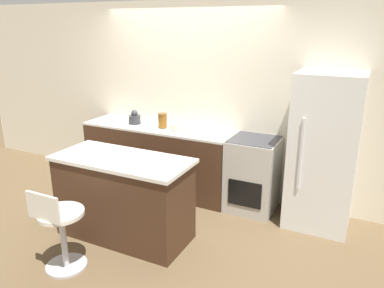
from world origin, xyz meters
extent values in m
plane|color=brown|center=(0.00, 0.00, 0.00)|extent=(14.00, 14.00, 0.00)
cube|color=beige|center=(0.00, 0.64, 1.30)|extent=(8.00, 0.06, 2.60)
cube|color=#422819|center=(-0.32, 0.32, 0.45)|extent=(2.17, 0.59, 0.91)
cube|color=silver|center=(-0.32, 0.32, 0.92)|extent=(2.17, 0.59, 0.03)
cube|color=#9EA3A8|center=(-0.70, 0.32, 0.94)|extent=(0.44, 0.33, 0.01)
cube|color=#422819|center=(-0.01, -0.95, 0.45)|extent=(1.45, 0.64, 0.90)
cube|color=silver|center=(-0.01, -0.95, 0.92)|extent=(1.51, 0.68, 0.04)
cube|color=#B7B2A8|center=(1.07, 0.32, 0.47)|extent=(0.60, 0.59, 0.94)
cube|color=black|center=(1.07, 0.01, 0.33)|extent=(0.42, 0.01, 0.33)
cube|color=#333338|center=(1.07, 0.32, 0.94)|extent=(0.57, 0.56, 0.01)
cube|color=silver|center=(1.89, 0.29, 0.90)|extent=(0.72, 0.64, 1.80)
cube|color=silver|center=(1.69, -0.04, 0.95)|extent=(0.02, 0.02, 0.81)
cylinder|color=#B7B7BC|center=(-0.19, -1.69, 0.01)|extent=(0.40, 0.40, 0.02)
cylinder|color=#B7B7BC|center=(-0.19, -1.69, 0.28)|extent=(0.06, 0.06, 0.57)
cylinder|color=silver|center=(-0.19, -1.69, 0.59)|extent=(0.44, 0.44, 0.04)
cube|color=silver|center=(-0.19, -1.88, 0.74)|extent=(0.38, 0.02, 0.26)
cylinder|color=#333338|center=(-0.68, 0.28, 1.00)|extent=(0.17, 0.17, 0.12)
sphere|color=#333338|center=(-0.68, 0.28, 1.09)|extent=(0.09, 0.09, 0.09)
cylinder|color=beige|center=(0.04, 0.28, 0.98)|extent=(0.23, 0.23, 0.08)
cylinder|color=brown|center=(-0.22, 0.28, 1.03)|extent=(0.12, 0.12, 0.18)
cylinder|color=brown|center=(-0.22, 0.28, 1.13)|extent=(0.13, 0.13, 0.02)
camera|label=1|loc=(2.32, -3.97, 2.29)|focal=35.00mm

